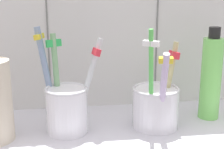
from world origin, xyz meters
The scene contains 5 objects.
counter_slab centered at (0.00, 0.00, 1.00)cm, with size 64.00×22.00×2.00cm, color silver.
tile_wall_back centered at (0.00, 12.00, 22.50)cm, with size 64.00×2.20×45.00cm.
toothbrush_cup_left centered at (-7.69, -0.47, 6.65)cm, with size 11.44×7.29×17.62cm.
toothbrush_cup_right centered at (7.64, -0.86, 6.09)cm, with size 8.10×10.83×17.63cm.
soap_bottle centered at (18.66, 2.08, 9.79)cm, with size 3.74×3.74×16.92cm.
Camera 1 is at (-7.61, -53.70, 26.32)cm, focal length 53.91 mm.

